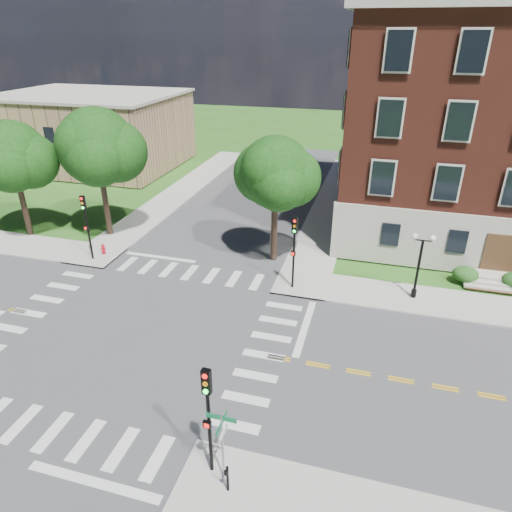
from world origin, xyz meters
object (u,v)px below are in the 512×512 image
(traffic_signal_nw, at_px, (86,219))
(street_sign_pole, at_px, (222,435))
(traffic_signal_ne, at_px, (294,244))
(fire_hydrant, at_px, (103,249))
(twin_lamp_west, at_px, (419,262))
(push_button_post, at_px, (227,478))
(traffic_signal_se, at_px, (208,409))

(traffic_signal_nw, bearing_deg, street_sign_pole, -43.63)
(traffic_signal_ne, height_order, fire_hydrant, traffic_signal_ne)
(twin_lamp_west, bearing_deg, traffic_signal_ne, -173.30)
(twin_lamp_west, bearing_deg, fire_hydrant, 179.59)
(fire_hydrant, bearing_deg, push_button_post, -46.34)
(traffic_signal_se, height_order, push_button_post, traffic_signal_se)
(traffic_signal_ne, relative_size, street_sign_pole, 1.55)
(traffic_signal_nw, height_order, street_sign_pole, traffic_signal_nw)
(traffic_signal_nw, distance_m, street_sign_pole, 20.93)
(traffic_signal_se, distance_m, push_button_post, 2.63)
(traffic_signal_nw, distance_m, push_button_post, 21.59)
(traffic_signal_se, xyz_separation_m, twin_lamp_west, (7.66, 15.07, -0.66))
(traffic_signal_ne, distance_m, traffic_signal_nw, 14.75)
(traffic_signal_ne, distance_m, fire_hydrant, 14.76)
(push_button_post, bearing_deg, fire_hydrant, 133.66)
(traffic_signal_nw, bearing_deg, twin_lamp_west, 2.15)
(street_sign_pole, bearing_deg, traffic_signal_ne, 91.55)
(twin_lamp_west, xyz_separation_m, push_button_post, (-6.79, -15.74, -1.73))
(push_button_post, bearing_deg, street_sign_pole, 122.86)
(twin_lamp_west, xyz_separation_m, fire_hydrant, (-21.96, 0.16, -2.06))
(traffic_signal_se, xyz_separation_m, street_sign_pole, (0.57, -0.20, -0.88))
(traffic_signal_se, relative_size, twin_lamp_west, 1.13)
(twin_lamp_west, relative_size, street_sign_pole, 1.36)
(traffic_signal_nw, relative_size, street_sign_pole, 1.55)
(traffic_signal_ne, xyz_separation_m, push_button_post, (0.69, -14.86, -2.39))
(twin_lamp_west, relative_size, push_button_post, 3.53)
(traffic_signal_ne, bearing_deg, street_sign_pole, -88.45)
(push_button_post, distance_m, fire_hydrant, 21.97)
(twin_lamp_west, height_order, push_button_post, twin_lamp_west)
(twin_lamp_west, bearing_deg, traffic_signal_nw, -177.85)
(traffic_signal_nw, distance_m, twin_lamp_west, 22.26)
(street_sign_pole, height_order, push_button_post, street_sign_pole)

